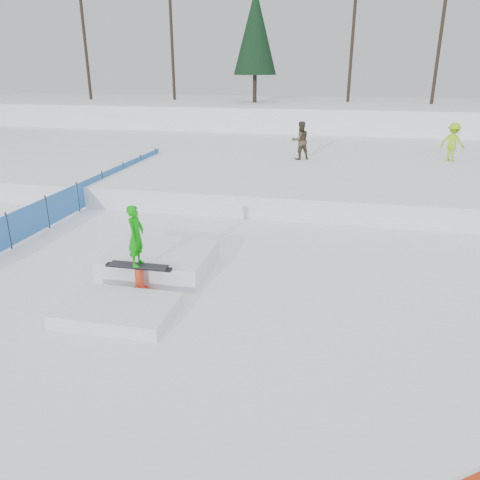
% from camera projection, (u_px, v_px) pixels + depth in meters
% --- Properties ---
extents(ground, '(120.00, 120.00, 0.00)m').
position_uv_depth(ground, '(197.00, 320.00, 9.82)').
color(ground, white).
extents(snow_berm, '(60.00, 14.00, 2.40)m').
position_uv_depth(snow_berm, '(308.00, 118.00, 36.90)').
color(snow_berm, white).
rests_on(snow_berm, ground).
extents(snow_midrise, '(50.00, 18.00, 0.80)m').
position_uv_depth(snow_midrise, '(287.00, 160.00, 24.35)').
color(snow_midrise, white).
rests_on(snow_midrise, ground).
extents(safety_fence, '(0.05, 16.00, 1.10)m').
position_uv_depth(safety_fence, '(78.00, 197.00, 16.95)').
color(safety_fence, '#2A68B0').
rests_on(safety_fence, ground).
extents(treeline, '(40.24, 4.22, 10.50)m').
position_uv_depth(treeline, '(401.00, 28.00, 31.94)').
color(treeline, black).
rests_on(treeline, snow_berm).
extents(walker_olive, '(1.09, 1.02, 1.78)m').
position_uv_depth(walker_olive, '(300.00, 140.00, 22.20)').
color(walker_olive, '#3E3523').
rests_on(walker_olive, snow_midrise).
extents(walker_ygreen, '(1.31, 1.13, 1.75)m').
position_uv_depth(walker_ygreen, '(453.00, 142.00, 21.83)').
color(walker_ygreen, '#8DC615').
rests_on(walker_ygreen, snow_midrise).
extents(jib_rail_feature, '(2.60, 4.40, 2.11)m').
position_uv_depth(jib_rail_feature, '(149.00, 270.00, 11.48)').
color(jib_rail_feature, white).
rests_on(jib_rail_feature, ground).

